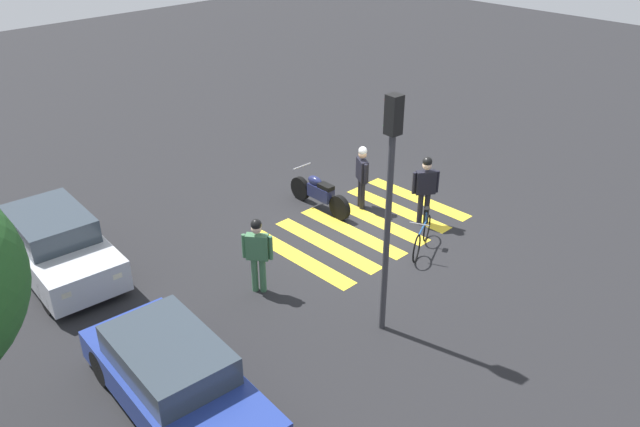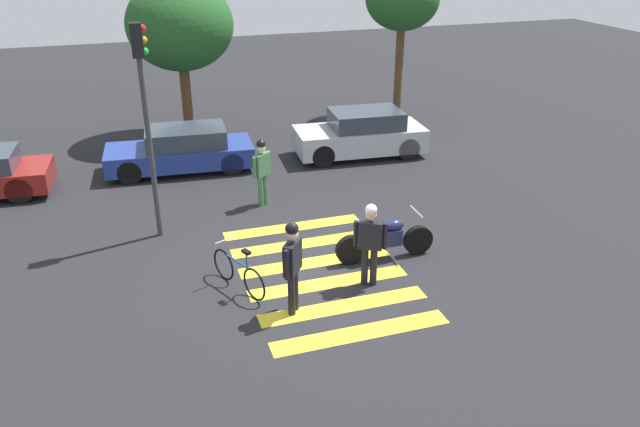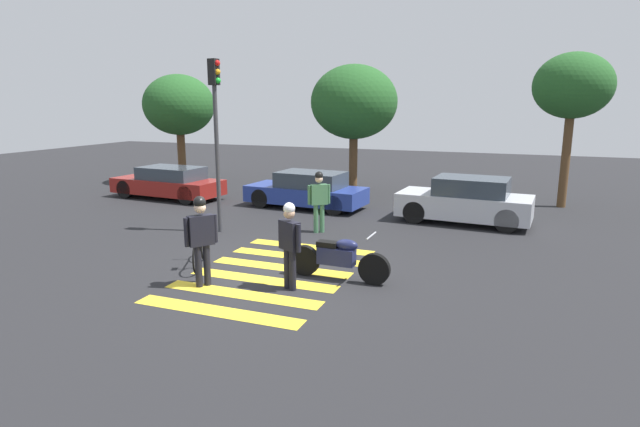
# 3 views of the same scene
# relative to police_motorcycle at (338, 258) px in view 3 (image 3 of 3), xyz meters

# --- Properties ---
(ground_plane) EXTENTS (60.00, 60.00, 0.00)m
(ground_plane) POSITION_rel_police_motorcycle_xyz_m (-1.48, -0.15, -0.47)
(ground_plane) COLOR #232326
(police_motorcycle) EXTENTS (2.23, 0.62, 1.05)m
(police_motorcycle) POSITION_rel_police_motorcycle_xyz_m (0.00, 0.00, 0.00)
(police_motorcycle) COLOR black
(police_motorcycle) RESTS_ON ground_plane
(leaning_bicycle) EXTENTS (0.76, 1.58, 1.00)m
(leaning_bicycle) POSITION_rel_police_motorcycle_xyz_m (-3.26, -0.26, -0.09)
(leaning_bicycle) COLOR black
(leaning_bicycle) RESTS_ON ground_plane
(officer_on_foot) EXTENTS (0.46, 0.58, 1.87)m
(officer_on_foot) POSITION_rel_police_motorcycle_xyz_m (-2.45, -1.36, 0.63)
(officer_on_foot) COLOR black
(officer_on_foot) RESTS_ON ground_plane
(officer_by_motorcycle) EXTENTS (0.60, 0.41, 1.78)m
(officer_by_motorcycle) POSITION_rel_police_motorcycle_xyz_m (-0.72, -0.88, 0.56)
(officer_by_motorcycle) COLOR black
(officer_by_motorcycle) RESTS_ON ground_plane
(pedestrian_bystander) EXTENTS (0.55, 0.45, 1.77)m
(pedestrian_bystander) POSITION_rel_police_motorcycle_xyz_m (-1.84, 3.63, 0.56)
(pedestrian_bystander) COLOR #3F724C
(pedestrian_bystander) RESTS_ON ground_plane
(crosswalk_stripes) EXTENTS (3.34, 4.95, 0.01)m
(crosswalk_stripes) POSITION_rel_police_motorcycle_xyz_m (-1.48, -0.15, -0.46)
(crosswalk_stripes) COLOR yellow
(crosswalk_stripes) RESTS_ON ground_plane
(car_maroon_wagon) EXTENTS (4.54, 1.99, 1.24)m
(car_maroon_wagon) POSITION_rel_police_motorcycle_xyz_m (-9.24, 6.54, 0.14)
(car_maroon_wagon) COLOR black
(car_maroon_wagon) RESTS_ON ground_plane
(car_blue_hatchback) EXTENTS (4.33, 1.99, 1.28)m
(car_blue_hatchback) POSITION_rel_police_motorcycle_xyz_m (-3.52, 6.81, 0.15)
(car_blue_hatchback) COLOR black
(car_blue_hatchback) RESTS_ON ground_plane
(car_silver_sedan) EXTENTS (4.10, 1.99, 1.43)m
(car_silver_sedan) POSITION_rel_police_motorcycle_xyz_m (1.96, 6.38, 0.22)
(car_silver_sedan) COLOR black
(car_silver_sedan) RESTS_ON ground_plane
(traffic_light_pole) EXTENTS (0.34, 0.26, 4.84)m
(traffic_light_pole) POSITION_rel_police_motorcycle_xyz_m (-4.54, 2.68, 2.74)
(traffic_light_pole) COLOR #38383D
(traffic_light_pole) RESTS_ON ground_plane
(street_tree_near) EXTENTS (3.20, 3.20, 4.91)m
(street_tree_near) POSITION_rel_police_motorcycle_xyz_m (-11.22, 10.19, 3.06)
(street_tree_near) COLOR brown
(street_tree_near) RESTS_ON ground_plane
(street_tree_mid) EXTENTS (3.44, 3.44, 5.14)m
(street_tree_mid) POSITION_rel_police_motorcycle_xyz_m (-2.89, 10.19, 3.20)
(street_tree_mid) COLOR brown
(street_tree_mid) RESTS_ON ground_plane
(street_tree_far) EXTENTS (2.63, 2.63, 5.35)m
(street_tree_far) POSITION_rel_police_motorcycle_xyz_m (4.93, 10.19, 3.72)
(street_tree_far) COLOR brown
(street_tree_far) RESTS_ON ground_plane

